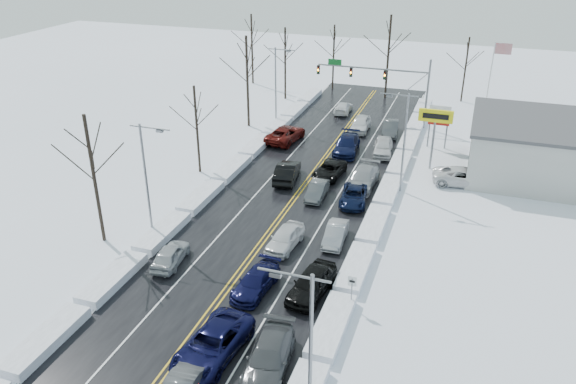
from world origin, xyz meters
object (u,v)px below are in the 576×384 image
at_px(flagpole, 491,79).
at_px(oncoming_car_0, 287,180).
at_px(traffic_signal_mast, 384,78).
at_px(tires_plus_sign, 435,120).

relative_size(flagpole, oncoming_car_0, 1.94).
height_order(traffic_signal_mast, flagpole, flagpole).
distance_m(tires_plus_sign, flagpole, 14.79).
relative_size(traffic_signal_mast, oncoming_car_0, 2.58).
bearing_deg(tires_plus_sign, traffic_signal_mast, 120.46).
xyz_separation_m(tires_plus_sign, oncoming_car_0, (-12.38, -7.07, -4.99)).
relative_size(traffic_signal_mast, flagpole, 1.33).
bearing_deg(flagpole, tires_plus_sign, -108.44).
distance_m(tires_plus_sign, oncoming_car_0, 15.11).
xyz_separation_m(traffic_signal_mast, flagpole, (11.72, 2.01, 0.45)).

